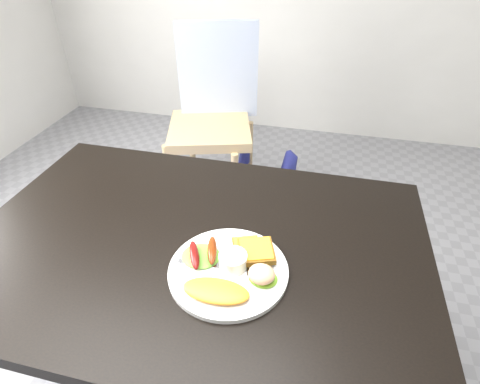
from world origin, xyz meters
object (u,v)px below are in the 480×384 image
(person, at_px, (192,117))
(plate, at_px, (228,271))
(dining_table, at_px, (196,245))
(dining_chair, at_px, (210,130))

(person, relative_size, plate, 5.69)
(dining_table, distance_m, plate, 0.15)
(dining_chair, xyz_separation_m, person, (0.13, -0.59, 0.36))
(person, xyz_separation_m, plate, (0.33, -0.68, -0.05))
(dining_table, bearing_deg, person, 109.91)
(dining_table, height_order, person, person)
(plate, bearing_deg, dining_chair, 109.60)
(dining_chair, bearing_deg, dining_table, -90.17)
(plate, bearing_deg, person, 115.64)
(dining_table, distance_m, dining_chair, 1.26)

